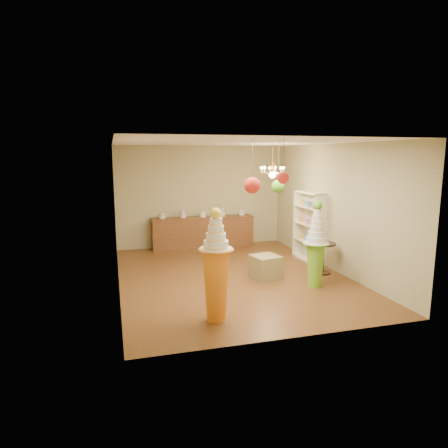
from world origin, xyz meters
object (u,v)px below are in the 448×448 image
object	(u,v)px
pedestal_green	(316,253)
pedestal_orange	(216,276)
round_table	(323,254)
sideboard	(203,232)

from	to	relation	value
pedestal_green	pedestal_orange	size ratio (longest dim) A/B	0.96
pedestal_orange	round_table	size ratio (longest dim) A/B	2.62
pedestal_green	round_table	distance (m)	1.04
pedestal_green	pedestal_orange	bearing A→B (deg)	-155.24
pedestal_green	sideboard	xyz separation A→B (m)	(-1.47, 4.13, -0.24)
pedestal_green	sideboard	size ratio (longest dim) A/B	0.60
pedestal_green	pedestal_orange	xyz separation A→B (m)	(-2.44, -1.12, 0.05)
pedestal_green	round_table	world-z (taller)	pedestal_green
round_table	pedestal_green	bearing A→B (deg)	-128.50
sideboard	round_table	size ratio (longest dim) A/B	4.18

